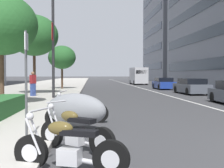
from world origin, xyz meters
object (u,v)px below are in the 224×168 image
object	(u,v)px
street_tree_far_plaza	(62,57)
car_lead_in_lane	(191,87)
motorcycle_second_in_row	(75,110)
delivery_van_ahead	(138,76)
street_tree_by_lamp_post	(1,25)
motorcycle_mid_row	(68,149)
street_tree_mid_sidewalk	(34,36)
motorcycle_nearest_camera	(79,110)
motorcycle_under_tarp	(75,133)
car_far_down_avenue	(164,84)
street_lamp_with_banners	(57,18)
parking_sign_by_curb	(26,74)
pedestrian_on_plaza	(33,84)

from	to	relation	value
street_tree_far_plaza	car_lead_in_lane	bearing A→B (deg)	-122.04
motorcycle_second_in_row	street_tree_far_plaza	xyz separation A→B (m)	(22.62, 2.57, 2.88)
delivery_van_ahead	street_tree_by_lamp_post	xyz separation A→B (m)	(-32.28, 12.26, 2.72)
motorcycle_mid_row	street_tree_mid_sidewalk	bearing A→B (deg)	-57.58
street_tree_mid_sidewalk	car_lead_in_lane	bearing A→B (deg)	-86.45
motorcycle_mid_row	motorcycle_nearest_camera	world-z (taller)	motorcycle_nearest_camera
motorcycle_second_in_row	motorcycle_nearest_camera	world-z (taller)	motorcycle_second_in_row
car_lead_in_lane	motorcycle_under_tarp	bearing A→B (deg)	151.91
car_far_down_avenue	street_lamp_with_banners	xyz separation A→B (m)	(-12.85, 10.33, 4.73)
motorcycle_mid_row	motorcycle_second_in_row	distance (m)	3.98
motorcycle_under_tarp	car_lead_in_lane	size ratio (longest dim) A/B	0.38
motorcycle_mid_row	parking_sign_by_curb	world-z (taller)	parking_sign_by_curb
motorcycle_nearest_camera	street_tree_far_plaza	xyz separation A→B (m)	(21.20, 2.63, 3.06)
street_tree_by_lamp_post	delivery_van_ahead	bearing A→B (deg)	-20.80
car_lead_in_lane	delivery_van_ahead	xyz separation A→B (m)	(23.07, 0.78, 0.82)
car_far_down_avenue	pedestrian_on_plaza	xyz separation A→B (m)	(-11.07, 12.26, 0.41)
motorcycle_under_tarp	street_lamp_with_banners	size ratio (longest dim) A/B	0.19
motorcycle_under_tarp	street_tree_by_lamp_post	distance (m)	10.32
pedestrian_on_plaza	street_tree_far_plaza	bearing A→B (deg)	119.55
car_far_down_avenue	street_tree_far_plaza	distance (m)	11.59
street_tree_by_lamp_post	parking_sign_by_curb	bearing A→B (deg)	-159.91
delivery_van_ahead	car_lead_in_lane	bearing A→B (deg)	-178.79
motorcycle_nearest_camera	street_lamp_with_banners	size ratio (longest dim) A/B	0.23
street_tree_by_lamp_post	street_tree_mid_sidewalk	distance (m)	8.42
motorcycle_second_in_row	motorcycle_nearest_camera	xyz separation A→B (m)	(1.42, -0.06, -0.18)
motorcycle_mid_row	motorcycle_second_in_row	xyz separation A→B (m)	(3.97, 0.10, 0.19)
delivery_van_ahead	street_tree_far_plaza	xyz separation A→B (m)	(-15.79, 10.85, 2.02)
street_tree_far_plaza	motorcycle_second_in_row	bearing A→B (deg)	-173.52
street_tree_mid_sidewalk	pedestrian_on_plaza	size ratio (longest dim) A/B	3.59
car_far_down_avenue	street_tree_mid_sidewalk	bearing A→B (deg)	124.67
motorcycle_mid_row	street_tree_mid_sidewalk	world-z (taller)	street_tree_mid_sidewalk
motorcycle_second_in_row	street_tree_mid_sidewalk	bearing A→B (deg)	-44.88
delivery_van_ahead	street_lamp_with_banners	distance (m)	30.00
car_lead_in_lane	pedestrian_on_plaza	world-z (taller)	pedestrian_on_plaza
street_lamp_with_banners	pedestrian_on_plaza	size ratio (longest dim) A/B	5.16
motorcycle_nearest_camera	street_tree_mid_sidewalk	bearing A→B (deg)	-58.49
street_lamp_with_banners	motorcycle_nearest_camera	bearing A→B (deg)	-168.96
motorcycle_second_in_row	motorcycle_under_tarp	bearing A→B (deg)	122.89
car_far_down_avenue	street_tree_mid_sidewalk	xyz separation A→B (m)	(-8.70, 12.60, 4.12)
car_lead_in_lane	street_tree_by_lamp_post	world-z (taller)	street_tree_by_lamp_post
delivery_van_ahead	street_lamp_with_banners	xyz separation A→B (m)	(-28.02, 9.97, 3.90)
street_lamp_with_banners	motorcycle_second_in_row	bearing A→B (deg)	-170.74
motorcycle_nearest_camera	street_tree_mid_sidewalk	xyz separation A→B (m)	(13.12, 4.01, 4.32)
street_lamp_with_banners	street_tree_mid_sidewalk	xyz separation A→B (m)	(4.15, 2.26, -0.61)
motorcycle_nearest_camera	car_far_down_avenue	bearing A→B (deg)	-96.99
pedestrian_on_plaza	motorcycle_mid_row	bearing A→B (deg)	-41.72
car_lead_in_lane	parking_sign_by_curb	world-z (taller)	parking_sign_by_curb
motorcycle_under_tarp	motorcycle_nearest_camera	world-z (taller)	motorcycle_nearest_camera
car_lead_in_lane	car_far_down_avenue	size ratio (longest dim) A/B	1.08
motorcycle_nearest_camera	street_tree_far_plaza	size ratio (longest dim) A/B	0.45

